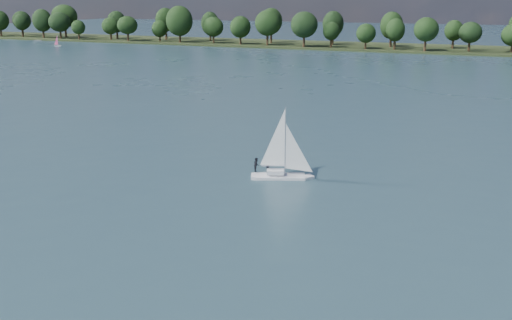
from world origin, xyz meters
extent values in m
plane|color=#233342|center=(0.00, 100.00, 0.00)|extent=(700.00, 700.00, 0.00)
cube|color=black|center=(0.00, 212.00, 0.00)|extent=(660.00, 40.00, 1.50)
cube|color=silver|center=(-11.84, 34.42, 0.00)|extent=(6.67, 3.99, 0.76)
cube|color=silver|center=(-11.84, 34.42, 0.76)|extent=(2.18, 1.74, 0.47)
cylinder|color=silver|center=(-11.84, 34.42, 4.32)|extent=(0.11, 0.11, 7.59)
imported|color=black|center=(-13.42, 34.87, 1.37)|extent=(0.54, 0.68, 1.64)
imported|color=black|center=(-14.51, 34.11, 1.37)|extent=(0.84, 0.95, 1.64)
cube|color=silver|center=(-160.63, 169.31, 0.00)|extent=(3.24, 1.74, 0.49)
cylinder|color=silver|center=(-160.63, 169.31, 2.47)|extent=(0.09, 0.09, 4.39)
cube|color=#5B5D60|center=(-191.97, 191.79, 0.00)|extent=(4.31, 2.74, 0.50)
camera|label=1|loc=(9.09, -22.79, 19.47)|focal=40.00mm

